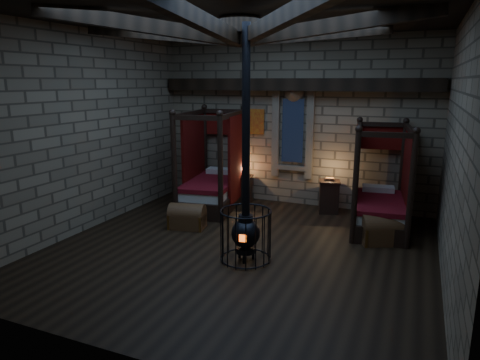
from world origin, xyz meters
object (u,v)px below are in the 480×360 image
at_px(trunk_right, 382,230).
at_px(bed_right, 379,203).
at_px(bed_left, 213,184).
at_px(trunk_left, 187,217).
at_px(stove, 246,229).

bearing_deg(trunk_right, bed_right, 76.59).
bearing_deg(bed_left, trunk_right, -22.21).
distance_m(trunk_left, trunk_right, 4.06).
relative_size(trunk_left, stove, 0.21).
relative_size(bed_left, trunk_right, 2.54).
distance_m(bed_left, stove, 3.48).
bearing_deg(bed_left, bed_right, -9.99).
height_order(trunk_left, trunk_right, trunk_right).
xyz_separation_m(bed_left, stove, (2.03, -2.82, -0.01)).
xyz_separation_m(bed_right, stove, (-2.00, -2.74, 0.04)).
distance_m(bed_left, trunk_left, 1.77).
bearing_deg(trunk_right, trunk_left, 165.95).
xyz_separation_m(bed_right, trunk_right, (0.18, -0.92, -0.28)).
bearing_deg(bed_right, bed_left, 171.76).
xyz_separation_m(bed_left, bed_right, (4.03, -0.08, -0.05)).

